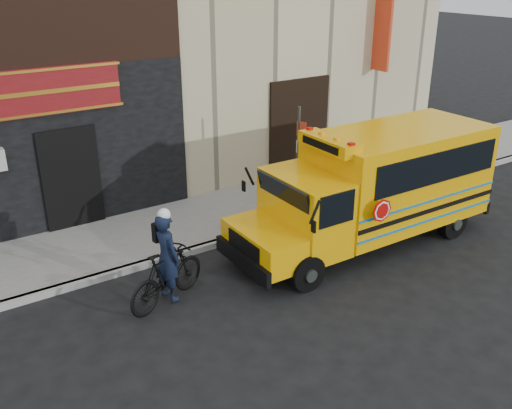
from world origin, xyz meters
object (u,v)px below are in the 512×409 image
object	(u,v)px
school_bus	(378,184)
bicycle	(167,276)
sign_pole	(299,159)
cyclist	(167,259)

from	to	relation	value
school_bus	bicycle	world-z (taller)	school_bus
sign_pole	cyclist	size ratio (longest dim) A/B	1.63
school_bus	bicycle	bearing A→B (deg)	177.41
sign_pole	cyclist	world-z (taller)	sign_pole
sign_pole	bicycle	bearing A→B (deg)	-158.43
school_bus	sign_pole	distance (m)	2.26
bicycle	school_bus	bearing A→B (deg)	-113.13
bicycle	cyclist	size ratio (longest dim) A/B	1.07
school_bus	bicycle	distance (m)	5.57
bicycle	cyclist	distance (m)	0.35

